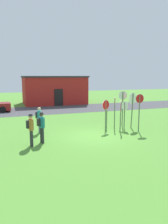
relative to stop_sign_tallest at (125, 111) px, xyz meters
name	(u,v)px	position (x,y,z in m)	size (l,w,h in m)	color
ground_plane	(94,136)	(-2.73, -1.06, -1.30)	(80.00, 80.00, 0.00)	#518E33
street_asphalt	(54,109)	(-2.73, 10.61, -1.30)	(60.00, 6.40, 0.01)	#424247
building_background	(54,90)	(-1.54, 16.11, 0.55)	(8.16, 5.50, 3.70)	#B2231E
stop_sign_tallest	(125,111)	(0.00, 0.00, 0.00)	(0.21, 0.61, 1.95)	#51664C
stop_sign_low_front	(115,108)	(-0.64, 0.26, 0.19)	(0.27, 0.56, 2.25)	#51664C
stop_sign_rear_right	(139,107)	(0.49, -1.05, 0.37)	(0.62, 0.07, 2.52)	#51664C
stop_sign_leaning_right	(132,103)	(0.63, 0.04, 0.46)	(0.79, 0.37, 2.55)	#51664C
stop_sign_leaning_left	(107,109)	(-0.99, 0.80, 0.06)	(0.40, 0.74, 1.99)	#51664C
stop_sign_nearest	(123,103)	(0.20, 0.66, 0.42)	(0.53, 0.37, 2.61)	#51664C
stop_sign_center_cluster	(121,110)	(-0.68, -0.66, 0.14)	(0.46, 0.70, 2.10)	#51664C
stop_sign_rear_left	(106,110)	(-1.45, 0.01, 0.12)	(0.64, 0.27, 2.10)	#51664C
person_with_sunhat	(31,128)	(-6.61, -1.79, -0.29)	(0.40, 0.57, 1.74)	#2D2D33
person_on_left	(39,118)	(-5.79, 0.89, -0.32)	(0.42, 0.55, 1.69)	#4C5670
person_in_dark_shirt	(41,125)	(-6.00, -1.42, -0.29)	(0.42, 0.56, 1.74)	#2D2D33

